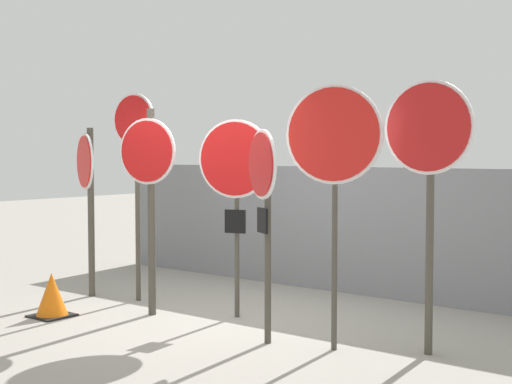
{
  "coord_description": "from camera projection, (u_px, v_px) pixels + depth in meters",
  "views": [
    {
      "loc": [
        5.11,
        -5.91,
        1.88
      ],
      "look_at": [
        0.5,
        0.0,
        1.47
      ],
      "focal_mm": 50.0,
      "sensor_mm": 36.0,
      "label": 1
    }
  ],
  "objects": [
    {
      "name": "fence_back",
      "position": [
        334.0,
        229.0,
        9.72
      ],
      "size": [
        7.81,
        0.12,
        1.7
      ],
      "color": "slate",
      "rests_on": "ground"
    },
    {
      "name": "stop_sign_5",
      "position": [
        334.0,
        148.0,
        6.67
      ],
      "size": [
        0.91,
        0.3,
        2.53
      ],
      "rotation": [
        0.0,
        0.0,
        0.28
      ],
      "color": "#474238",
      "rests_on": "ground"
    },
    {
      "name": "stop_sign_6",
      "position": [
        429.0,
        154.0,
        6.53
      ],
      "size": [
        0.87,
        0.13,
        2.55
      ],
      "rotation": [
        0.0,
        0.0,
        0.01
      ],
      "color": "#474238",
      "rests_on": "ground"
    },
    {
      "name": "stop_sign_4",
      "position": [
        264.0,
        189.0,
        6.97
      ],
      "size": [
        0.6,
        0.38,
        2.12
      ],
      "rotation": [
        0.0,
        0.0,
        -0.55
      ],
      "color": "#474238",
      "rests_on": "ground"
    },
    {
      "name": "traffic_cone_0",
      "position": [
        52.0,
        295.0,
        8.21
      ],
      "size": [
        0.43,
        0.43,
        0.51
      ],
      "color": "black",
      "rests_on": "ground"
    },
    {
      "name": "stop_sign_1",
      "position": [
        135.0,
        147.0,
        8.98
      ],
      "size": [
        0.67,
        0.14,
        2.64
      ],
      "rotation": [
        0.0,
        0.0,
        0.09
      ],
      "color": "#474238",
      "rests_on": "ground"
    },
    {
      "name": "stop_sign_0",
      "position": [
        87.0,
        182.0,
        9.3
      ],
      "size": [
        0.68,
        0.33,
        2.22
      ],
      "rotation": [
        0.0,
        0.0,
        -0.42
      ],
      "color": "#474238",
      "rests_on": "ground"
    },
    {
      "name": "stop_sign_2",
      "position": [
        149.0,
        178.0,
        8.19
      ],
      "size": [
        0.75,
        0.21,
        2.4
      ],
      "rotation": [
        0.0,
        0.0,
        0.19
      ],
      "color": "#474238",
      "rests_on": "ground"
    },
    {
      "name": "ground_plane",
      "position": [
        221.0,
        323.0,
        7.9
      ],
      "size": [
        40.0,
        40.0,
        0.0
      ],
      "primitive_type": "plane",
      "color": "gray"
    },
    {
      "name": "stop_sign_3",
      "position": [
        235.0,
        171.0,
        8.06
      ],
      "size": [
        0.86,
        0.28,
        2.27
      ],
      "rotation": [
        0.0,
        0.0,
        0.28
      ],
      "color": "#474238",
      "rests_on": "ground"
    }
  ]
}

